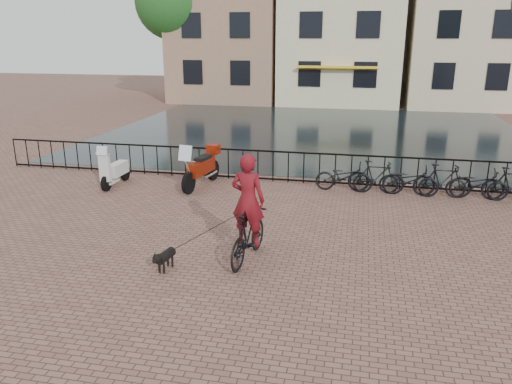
% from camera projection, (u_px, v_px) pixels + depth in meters
% --- Properties ---
extents(ground, '(100.00, 100.00, 0.00)m').
position_uv_depth(ground, '(220.00, 307.00, 8.74)').
color(ground, brown).
rests_on(ground, ground).
extents(canal_water, '(20.00, 20.00, 0.00)m').
position_uv_depth(canal_water, '(316.00, 131.00, 24.89)').
color(canal_water, black).
rests_on(canal_water, ground).
extents(railing, '(20.00, 0.05, 1.02)m').
position_uv_depth(railing, '(288.00, 167.00, 16.06)').
color(railing, black).
rests_on(railing, ground).
extents(canal_house_left, '(7.50, 9.00, 12.80)m').
position_uv_depth(canal_house_left, '(233.00, 9.00, 36.31)').
color(canal_house_left, '#8B6851').
rests_on(canal_house_left, ground).
extents(canal_house_mid, '(8.00, 9.50, 11.80)m').
position_uv_depth(canal_house_mid, '(343.00, 16.00, 34.87)').
color(canal_house_mid, beige).
rests_on(canal_house_mid, ground).
extents(canal_house_right, '(7.00, 9.00, 13.30)m').
position_uv_depth(canal_house_right, '(466.00, 3.00, 33.06)').
color(canal_house_right, beige).
rests_on(canal_house_right, ground).
extents(tree_far_left, '(5.04, 5.04, 9.27)m').
position_uv_depth(tree_far_left, '(172.00, 2.00, 34.11)').
color(tree_far_left, black).
rests_on(tree_far_left, ground).
extents(cyclist, '(0.92, 2.04, 2.71)m').
position_uv_depth(cyclist, '(248.00, 215.00, 10.27)').
color(cyclist, black).
rests_on(cyclist, ground).
extents(dog, '(0.35, 0.75, 0.49)m').
position_uv_depth(dog, '(166.00, 259.00, 10.08)').
color(dog, black).
rests_on(dog, ground).
extents(motorcycle, '(0.88, 2.20, 1.53)m').
position_uv_depth(motorcycle, '(201.00, 163.00, 15.53)').
color(motorcycle, maroon).
rests_on(motorcycle, ground).
extents(scooter, '(0.47, 1.57, 1.45)m').
position_uv_depth(scooter, '(115.00, 163.00, 15.65)').
color(scooter, silver).
rests_on(scooter, ground).
extents(parked_bike_0, '(1.73, 0.64, 0.90)m').
position_uv_depth(parked_bike_0, '(344.00, 177.00, 15.16)').
color(parked_bike_0, black).
rests_on(parked_bike_0, ground).
extents(parked_bike_1, '(1.68, 0.54, 1.00)m').
position_uv_depth(parked_bike_1, '(376.00, 177.00, 14.95)').
color(parked_bike_1, black).
rests_on(parked_bike_1, ground).
extents(parked_bike_2, '(1.76, 0.73, 0.90)m').
position_uv_depth(parked_bike_2, '(409.00, 180.00, 14.78)').
color(parked_bike_2, black).
rests_on(parked_bike_2, ground).
extents(parked_bike_3, '(1.68, 0.52, 1.00)m').
position_uv_depth(parked_bike_3, '(443.00, 181.00, 14.58)').
color(parked_bike_3, black).
rests_on(parked_bike_3, ground).
extents(parked_bike_4, '(1.73, 0.64, 0.90)m').
position_uv_depth(parked_bike_4, '(477.00, 184.00, 14.40)').
color(parked_bike_4, black).
rests_on(parked_bike_4, ground).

